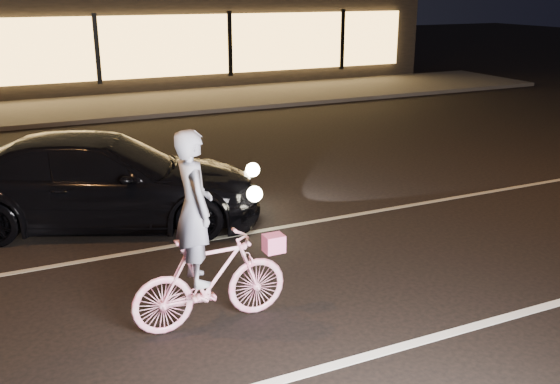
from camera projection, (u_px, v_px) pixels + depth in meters
name	position (u px, v px, depth m)	size (l,w,h in m)	color
ground	(316.00, 289.00, 7.51)	(90.00, 90.00, 0.00)	black
lane_stripe_near	(387.00, 351.00, 6.22)	(60.00, 0.12, 0.01)	silver
lane_stripe_far	(252.00, 232.00, 9.23)	(60.00, 0.10, 0.01)	gray
sidewalk	(112.00, 107.00, 18.69)	(30.00, 4.00, 0.12)	#383533
storefront	(77.00, 25.00, 23.18)	(25.40, 8.42, 4.20)	black
cyclist	(206.00, 259.00, 6.48)	(1.71, 0.59, 2.15)	#F83E81
sedan	(104.00, 180.00, 9.40)	(5.11, 3.52, 1.37)	black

